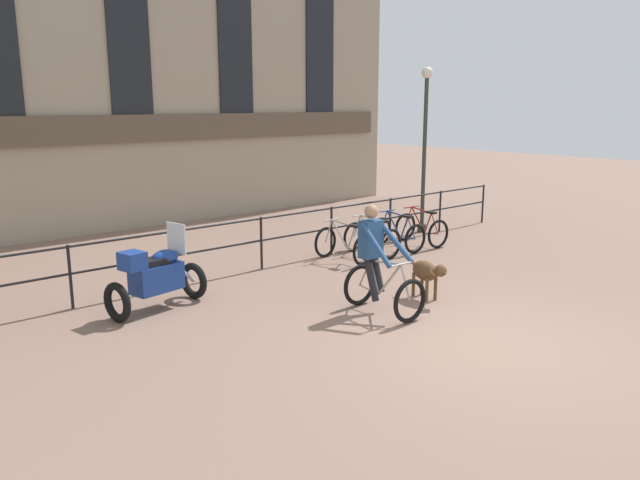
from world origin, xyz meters
TOP-DOWN VIEW (x-y plane):
  - ground_plane at (0.00, 0.00)m, footprint 60.00×60.00m
  - canal_railing at (-0.00, 5.20)m, footprint 15.05×0.05m
  - building_facade at (-0.00, 10.99)m, footprint 18.00×0.72m
  - cyclist_with_bike at (-0.13, 1.88)m, footprint 0.71×1.19m
  - dog at (0.94, 1.76)m, footprint 0.39×0.97m
  - parked_motorcycle at (-2.74, 4.25)m, footprint 1.69×0.91m
  - parked_bicycle_near_lamp at (1.64, 4.54)m, footprint 0.77×1.17m
  - parked_bicycle_mid_left at (2.47, 4.54)m, footprint 0.72×1.15m
  - parked_bicycle_mid_right at (3.29, 4.54)m, footprint 0.68×1.12m
  - parked_bicycle_far_end at (4.12, 4.54)m, footprint 0.73×1.15m
  - street_lamp at (5.25, 5.47)m, footprint 0.28×0.28m

SIDE VIEW (x-z plane):
  - ground_plane at x=0.00m, z-range 0.00..0.00m
  - parked_bicycle_mid_right at x=3.29m, z-range -0.07..0.79m
  - parked_bicycle_far_end at x=4.12m, z-range -0.07..0.79m
  - parked_bicycle_mid_left at x=2.47m, z-range -0.07..0.79m
  - parked_bicycle_near_lamp at x=1.64m, z-range -0.07..0.79m
  - dog at x=0.94m, z-range 0.14..0.82m
  - parked_motorcycle at x=-2.74m, z-range -0.11..1.24m
  - canal_railing at x=0.00m, z-range 0.18..1.23m
  - cyclist_with_bike at x=-0.13m, z-range -0.09..1.61m
  - street_lamp at x=5.25m, z-range 0.26..4.36m
  - building_facade at x=0.00m, z-range -0.02..8.36m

